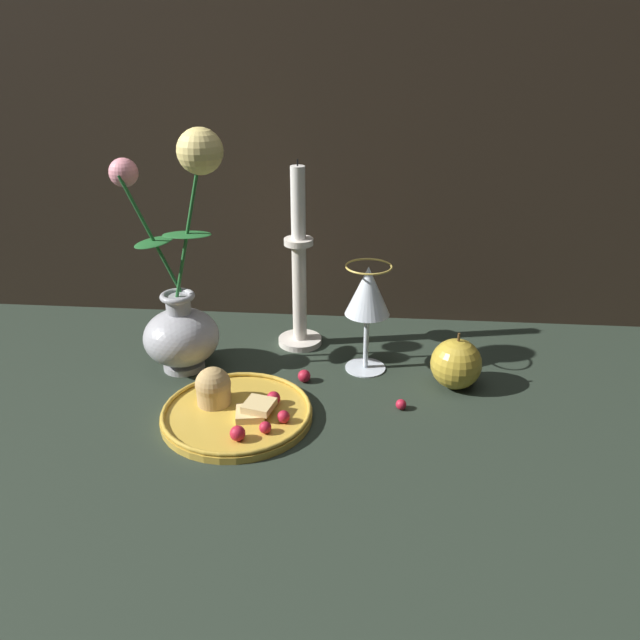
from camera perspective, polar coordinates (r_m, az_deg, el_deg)
The scene contains 8 objects.
ground_plane at distance 0.90m, azimuth -3.89°, elevation -7.06°, with size 2.40×2.40×0.00m, color #232D23.
vase at distance 0.95m, azimuth -12.55°, elevation 1.62°, with size 0.17×0.12×0.36m.
plate_with_pastries at distance 0.86m, azimuth -7.93°, elevation -7.97°, with size 0.21×0.21×0.06m.
wine_glass at distance 0.93m, azimuth 4.39°, elevation 2.30°, with size 0.07×0.07×0.17m.
candlestick at distance 1.01m, azimuth -1.92°, elevation 3.94°, with size 0.07×0.07×0.31m.
apple_beside_vase at distance 0.93m, azimuth 12.33°, elevation -3.93°, with size 0.07×0.07×0.09m.
berry_near_plate at distance 0.88m, azimuth 7.42°, elevation -7.66°, with size 0.01×0.01×0.01m, color #AD192D.
berry_front_center at distance 0.94m, azimuth -1.45°, elevation -5.14°, with size 0.02×0.02×0.02m, color #AD192D.
Camera 1 is at (0.13, -0.76, 0.47)m, focal length 35.00 mm.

